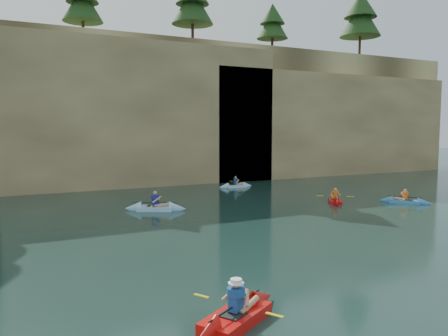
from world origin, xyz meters
name	(u,v)px	position (x,y,z in m)	size (l,w,h in m)	color
ground	(255,287)	(0.00, 0.00, 0.00)	(160.00, 160.00, 0.00)	black
cliff	(86,111)	(0.00, 30.00, 6.00)	(70.00, 16.00, 12.00)	tan
cliff_slab_center	(129,112)	(2.00, 22.60, 5.70)	(24.00, 2.40, 11.40)	tan
cliff_slab_east	(336,123)	(22.00, 22.60, 4.92)	(26.00, 2.40, 9.84)	tan
sea_cave_center	(46,170)	(-4.00, 21.95, 1.60)	(3.50, 1.00, 3.20)	black
sea_cave_east	(227,155)	(10.00, 21.95, 2.25)	(5.00, 1.00, 4.50)	black
main_kayaker	(236,316)	(-1.54, -1.82, 0.18)	(3.45, 2.51, 1.32)	red
kayaker_ltblue_near	(155,208)	(0.85, 12.32, 0.16)	(3.37, 2.35, 1.34)	#98CEFF
kayaker_red_far	(335,200)	(11.41, 10.08, 0.14)	(2.30, 2.86, 1.11)	red
kayaker_ltblue_mid	(236,186)	(9.06, 18.62, 0.13)	(2.76, 2.09, 1.04)	#98CFFF
kayaker_blue_east	(405,201)	(15.00, 8.05, 0.13)	(2.31, 2.78, 1.06)	#3C84CD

